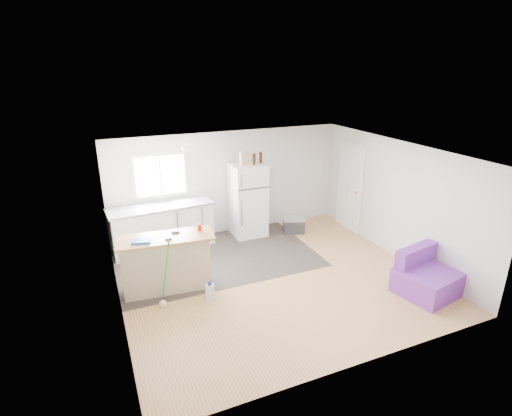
{
  "coord_description": "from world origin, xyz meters",
  "views": [
    {
      "loc": [
        -2.91,
        -5.94,
        3.84
      ],
      "look_at": [
        -0.08,
        0.7,
        1.19
      ],
      "focal_mm": 28.0,
      "sensor_mm": 36.0,
      "label": 1
    }
  ],
  "objects": [
    {
      "name": "blue_tray",
      "position": [
        -2.3,
        0.4,
        1.03
      ],
      "size": [
        0.34,
        0.28,
        0.04
      ],
      "primitive_type": "cube",
      "rotation": [
        0.0,
        0.0,
        -0.24
      ],
      "color": "blue",
      "rests_on": "peninsula"
    },
    {
      "name": "window",
      "position": [
        -1.55,
        2.49,
        1.55
      ],
      "size": [
        1.18,
        0.06,
        0.98
      ],
      "color": "white",
      "rests_on": "back_wall"
    },
    {
      "name": "refrigerator",
      "position": [
        0.33,
        2.13,
        0.85
      ],
      "size": [
        0.75,
        0.72,
        1.7
      ],
      "rotation": [
        0.0,
        0.0,
        0.0
      ],
      "color": "white",
      "rests_on": "floor"
    },
    {
      "name": "room",
      "position": [
        0.0,
        0.0,
        1.2
      ],
      "size": [
        5.51,
        5.01,
        2.41
      ],
      "color": "#AE7349",
      "rests_on": "ground"
    },
    {
      "name": "purple_seat",
      "position": [
        2.23,
        -1.46,
        0.28
      ],
      "size": [
        1.08,
        1.04,
        0.77
      ],
      "rotation": [
        0.0,
        0.0,
        0.19
      ],
      "color": "purple",
      "rests_on": "floor"
    },
    {
      "name": "bottle_right",
      "position": [
        0.64,
        2.11,
        1.82
      ],
      "size": [
        0.09,
        0.09,
        0.25
      ],
      "primitive_type": "cylinder",
      "rotation": [
        0.0,
        0.0,
        -0.4
      ],
      "color": "#331609",
      "rests_on": "refrigerator"
    },
    {
      "name": "interior_door",
      "position": [
        2.72,
        1.55,
        1.02
      ],
      "size": [
        0.11,
        0.92,
        2.1
      ],
      "color": "white",
      "rests_on": "right_wall"
    },
    {
      "name": "kitchen_cabinets",
      "position": [
        -1.65,
        2.16,
        0.5
      ],
      "size": [
        2.25,
        0.85,
        1.28
      ],
      "rotation": [
        0.0,
        0.0,
        0.07
      ],
      "color": "white",
      "rests_on": "floor"
    },
    {
      "name": "cardboard_box",
      "position": [
        0.23,
        2.08,
        1.85
      ],
      "size": [
        0.22,
        0.14,
        0.3
      ],
      "primitive_type": "cube",
      "rotation": [
        0.0,
        0.0,
        0.22
      ],
      "color": "tan",
      "rests_on": "refrigerator"
    },
    {
      "name": "red_cup",
      "position": [
        -1.26,
        0.49,
        1.07
      ],
      "size": [
        0.09,
        0.09,
        0.12
      ],
      "primitive_type": "cylinder",
      "rotation": [
        0.0,
        0.0,
        0.2
      ],
      "color": "red",
      "rests_on": "peninsula"
    },
    {
      "name": "peninsula",
      "position": [
        -1.91,
        0.45,
        0.51
      ],
      "size": [
        1.69,
        0.78,
        1.01
      ],
      "rotation": [
        0.0,
        0.0,
        -0.09
      ],
      "color": "tan",
      "rests_on": "floor"
    },
    {
      "name": "tool_a",
      "position": [
        -1.69,
        0.54,
        1.02
      ],
      "size": [
        0.15,
        0.09,
        0.03
      ],
      "primitive_type": "cube",
      "rotation": [
        0.0,
        0.0,
        -0.3
      ],
      "color": "black",
      "rests_on": "peninsula"
    },
    {
      "name": "bottle_left",
      "position": [
        0.45,
        2.03,
        1.82
      ],
      "size": [
        0.09,
        0.09,
        0.25
      ],
      "primitive_type": "cylinder",
      "rotation": [
        0.0,
        0.0,
        -0.27
      ],
      "color": "#331609",
      "rests_on": "refrigerator"
    },
    {
      "name": "ceiling_fixture",
      "position": [
        -1.2,
        1.2,
        2.36
      ],
      "size": [
        0.3,
        0.3,
        0.07
      ],
      "primitive_type": "cylinder",
      "color": "white",
      "rests_on": "ceiling"
    },
    {
      "name": "mop",
      "position": [
        -2.07,
        -0.08,
        0.23
      ],
      "size": [
        0.27,
        0.33,
        1.21
      ],
      "rotation": [
        0.0,
        0.0,
        0.48
      ],
      "color": "green",
      "rests_on": "floor"
    },
    {
      "name": "vinyl_zone",
      "position": [
        -0.73,
        1.25,
        0.0
      ],
      "size": [
        4.05,
        2.5,
        0.0
      ],
      "primitive_type": "cube",
      "color": "#332A26",
      "rests_on": "floor"
    },
    {
      "name": "tool_b",
      "position": [
        -1.86,
        0.31,
        1.02
      ],
      "size": [
        0.1,
        0.04,
        0.03
      ],
      "primitive_type": "cube",
      "rotation": [
        0.0,
        0.0,
        0.02
      ],
      "color": "black",
      "rests_on": "peninsula"
    },
    {
      "name": "cooler",
      "position": [
        1.37,
        1.79,
        0.2
      ],
      "size": [
        0.59,
        0.5,
        0.38
      ],
      "rotation": [
        0.0,
        0.0,
        -0.37
      ],
      "color": "#2B2B2E",
      "rests_on": "floor"
    },
    {
      "name": "cleaner_jug",
      "position": [
        -1.32,
        -0.21,
        0.15
      ],
      "size": [
        0.18,
        0.16,
        0.34
      ],
      "rotation": [
        0.0,
        0.0,
        -0.34
      ],
      "color": "silver",
      "rests_on": "floor"
    }
  ]
}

